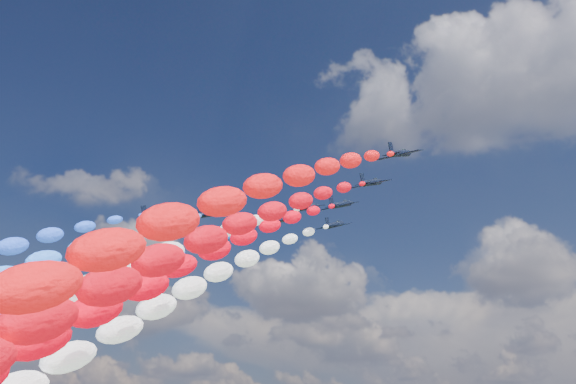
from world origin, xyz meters
The scene contains 14 objects.
jet_0 centered at (-31.53, -4.59, 93.42)m, with size 8.81×11.82×2.60m, color black, non-canonical shape.
jet_1 centered at (-20.73, 2.69, 93.42)m, with size 8.81×11.82×2.60m, color black, non-canonical shape.
jet_2 centered at (-9.59, 15.25, 93.42)m, with size 8.81×11.82×2.60m, color black, non-canonical shape.
trail_2 centered at (-9.59, -43.87, 61.44)m, with size 5.99×114.88×66.40m, color blue, non-canonical shape.
jet_3 centered at (1.22, 10.54, 93.42)m, with size 8.81×11.82×2.60m, color black, non-canonical shape.
trail_3 centered at (1.22, -48.58, 61.44)m, with size 5.99×114.88×66.40m, color white, non-canonical shape.
jet_4 centered at (0.44, 25.66, 93.42)m, with size 8.81×11.82×2.60m, color black, non-canonical shape.
trail_4 centered at (0.44, -33.47, 61.44)m, with size 5.99×114.88×66.40m, color white, non-canonical shape.
jet_5 centered at (8.87, 12.85, 93.42)m, with size 8.81×11.82×2.60m, color black, non-canonical shape.
trail_5 centered at (8.87, -46.27, 61.44)m, with size 5.99×114.88×66.40m, color #F20014, non-canonical shape.
jet_6 centered at (20.83, 3.76, 93.42)m, with size 8.81×11.82×2.60m, color black, non-canonical shape.
trail_6 centered at (20.83, -55.37, 61.44)m, with size 5.99×114.88×66.40m, color red, non-canonical shape.
jet_7 centered at (32.03, -7.44, 93.42)m, with size 8.81×11.82×2.60m, color black, non-canonical shape.
trail_7 centered at (32.03, -66.57, 61.44)m, with size 5.99×114.88×66.40m, color red, non-canonical shape.
Camera 1 is at (77.95, -123.23, 40.14)m, focal length 43.84 mm.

